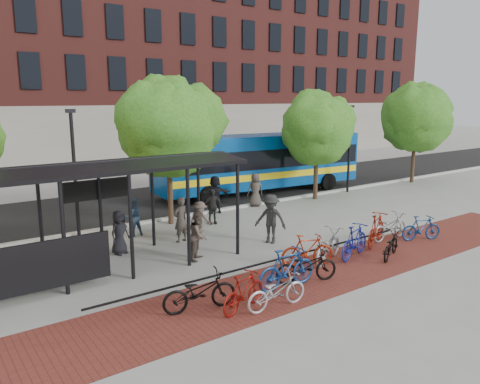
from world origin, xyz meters
TOP-DOWN VIEW (x-y plane):
  - ground at (0.00, 0.00)m, footprint 160.00×160.00m
  - asphalt_street at (0.00, 8.00)m, footprint 160.00×8.00m
  - curb at (0.00, 4.00)m, footprint 160.00×0.25m
  - brick_strip at (-2.00, -5.00)m, footprint 24.00×3.00m
  - bike_rack_rail at (-3.30, -4.10)m, footprint 12.00×0.05m
  - building_brick at (10.00, 26.00)m, footprint 55.00×14.00m
  - bus_shelter at (-8.13, -0.48)m, footprint 10.60×3.07m
  - tree_b at (-2.90, 3.35)m, footprint 5.15×4.20m
  - tree_c at (6.09, 3.35)m, footprint 4.66×3.80m
  - tree_d at (15.10, 3.35)m, footprint 5.39×4.40m
  - lamp_post_left at (-7.00, 3.60)m, footprint 0.35×0.20m
  - lamp_post_right at (9.00, 3.60)m, footprint 0.35×0.20m
  - bus at (4.56, 6.47)m, footprint 12.92×4.05m
  - bike_0 at (-6.47, -4.98)m, footprint 2.12×1.10m
  - bike_1 at (-5.50, -5.64)m, footprint 1.80×0.97m
  - bike_2 at (-4.73, -6.06)m, footprint 1.90×0.76m
  - bike_3 at (-3.62, -5.22)m, footprint 2.08×0.65m
  - bike_4 at (-2.84, -5.22)m, footprint 2.11×1.28m
  - bike_5 at (-1.81, -4.20)m, footprint 1.88×1.20m
  - bike_6 at (-0.93, -4.29)m, footprint 2.22×1.50m
  - bike_7 at (0.12, -4.56)m, footprint 2.09×1.13m
  - bike_8 at (1.14, -5.31)m, footprint 1.85×1.26m
  - bike_9 at (1.92, -4.07)m, footprint 2.14×1.35m
  - bike_10 at (2.93, -3.93)m, footprint 2.02×0.73m
  - bike_11 at (3.85, -4.73)m, footprint 1.72×1.10m
  - pedestrian_0 at (-6.43, 0.66)m, footprint 0.92×0.78m
  - pedestrian_1 at (-3.94, 0.66)m, footprint 0.73×0.57m
  - pedestrian_2 at (-5.14, 2.48)m, footprint 0.80×0.63m
  - pedestrian_3 at (-3.16, 0.49)m, footprint 1.05×0.67m
  - pedestrian_4 at (-1.51, 2.20)m, footprint 1.01×0.65m
  - pedestrian_5 at (-0.33, 3.80)m, footprint 1.79×0.93m
  - pedestrian_6 at (2.16, 3.80)m, footprint 0.97×0.76m
  - pedestrian_8 at (-4.40, -1.50)m, footprint 1.07×1.05m
  - pedestrian_9 at (-1.19, -1.50)m, footprint 1.26×1.43m

SIDE VIEW (x-z plane):
  - ground at x=0.00m, z-range 0.00..0.00m
  - bike_rack_rail at x=-3.30m, z-range -0.47..0.47m
  - brick_strip at x=-2.00m, z-range 0.00..0.01m
  - asphalt_street at x=0.00m, z-range 0.00..0.01m
  - curb at x=0.00m, z-range 0.00..0.12m
  - bike_8 at x=1.14m, z-range 0.00..0.92m
  - bike_2 at x=-4.73m, z-range 0.00..0.98m
  - bike_11 at x=3.85m, z-range 0.00..1.00m
  - bike_1 at x=-5.50m, z-range 0.00..1.04m
  - bike_4 at x=-2.84m, z-range 0.00..1.05m
  - bike_10 at x=2.93m, z-range 0.00..1.05m
  - bike_0 at x=-6.47m, z-range 0.00..1.06m
  - bike_5 at x=-1.81m, z-range 0.00..1.10m
  - bike_6 at x=-0.93m, z-range 0.00..1.10m
  - bike_7 at x=0.12m, z-range 0.00..1.21m
  - bike_3 at x=-3.62m, z-range 0.00..1.24m
  - bike_9 at x=1.92m, z-range 0.00..1.25m
  - pedestrian_3 at x=-3.16m, z-range 0.00..1.54m
  - pedestrian_4 at x=-1.51m, z-range 0.00..1.59m
  - pedestrian_2 at x=-5.14m, z-range 0.00..1.60m
  - pedestrian_0 at x=-6.43m, z-range 0.00..1.61m
  - pedestrian_8 at x=-4.40m, z-range 0.00..1.74m
  - pedestrian_6 at x=2.16m, z-range 0.00..1.74m
  - pedestrian_1 at x=-3.94m, z-range 0.00..1.79m
  - pedestrian_5 at x=-0.33m, z-range 0.00..1.85m
  - pedestrian_9 at x=-1.19m, z-range 0.00..1.92m
  - bus at x=4.56m, z-range 0.25..3.69m
  - lamp_post_left at x=-7.00m, z-range 0.18..5.31m
  - lamp_post_right at x=9.00m, z-range 0.18..5.31m
  - bus_shelter at x=-8.13m, z-range 1.20..4.80m
  - tree_c at x=6.09m, z-range 1.09..7.02m
  - tree_b at x=-2.90m, z-range 1.22..7.69m
  - tree_d at x=15.10m, z-range 1.19..7.74m
  - building_brick at x=10.00m, z-range 0.00..20.00m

